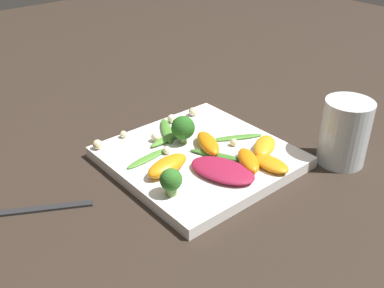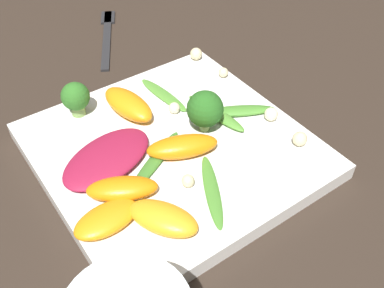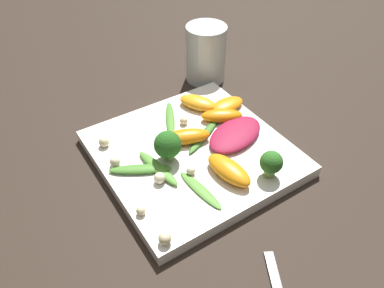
% 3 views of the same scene
% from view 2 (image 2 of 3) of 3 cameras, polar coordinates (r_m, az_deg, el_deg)
% --- Properties ---
extents(ground_plane, '(2.40, 2.40, 0.00)m').
position_cam_2_polar(ground_plane, '(0.48, -2.39, -1.59)').
color(ground_plane, '#2D231C').
extents(plate, '(0.26, 0.26, 0.02)m').
position_cam_2_polar(plate, '(0.48, -2.42, -0.80)').
color(plate, white).
rests_on(plate, ground_plane).
extents(fork, '(0.15, 0.10, 0.01)m').
position_cam_2_polar(fork, '(0.71, -10.74, 13.90)').
color(fork, '#262628').
rests_on(fork, ground_plane).
extents(radicchio_leaf_0, '(0.09, 0.12, 0.01)m').
position_cam_2_polar(radicchio_leaf_0, '(0.45, -10.74, -1.75)').
color(radicchio_leaf_0, maroon).
rests_on(radicchio_leaf_0, plate).
extents(orange_segment_0, '(0.07, 0.06, 0.02)m').
position_cam_2_polar(orange_segment_0, '(0.39, -3.67, -9.38)').
color(orange_segment_0, orange).
rests_on(orange_segment_0, plate).
extents(orange_segment_1, '(0.06, 0.07, 0.02)m').
position_cam_2_polar(orange_segment_1, '(0.42, -8.85, -5.64)').
color(orange_segment_1, orange).
rests_on(orange_segment_1, plate).
extents(orange_segment_2, '(0.08, 0.04, 0.02)m').
position_cam_2_polar(orange_segment_2, '(0.51, -8.11, 5.01)').
color(orange_segment_2, orange).
rests_on(orange_segment_2, plate).
extents(orange_segment_3, '(0.05, 0.08, 0.02)m').
position_cam_2_polar(orange_segment_3, '(0.45, -1.47, -0.45)').
color(orange_segment_3, orange).
rests_on(orange_segment_3, plate).
extents(orange_segment_4, '(0.04, 0.06, 0.01)m').
position_cam_2_polar(orange_segment_4, '(0.40, -10.83, -9.36)').
color(orange_segment_4, orange).
rests_on(orange_segment_4, plate).
extents(broccoli_floret_0, '(0.03, 0.03, 0.04)m').
position_cam_2_polar(broccoli_floret_0, '(0.51, -14.55, 5.72)').
color(broccoli_floret_0, '#7A9E51').
rests_on(broccoli_floret_0, plate).
extents(broccoli_floret_1, '(0.04, 0.04, 0.05)m').
position_cam_2_polar(broccoli_floret_1, '(0.47, 1.79, 4.31)').
color(broccoli_floret_1, '#7A9E51').
rests_on(broccoli_floret_1, plate).
extents(arugula_sprig_0, '(0.08, 0.02, 0.00)m').
position_cam_2_polar(arugula_sprig_0, '(0.53, -3.65, 6.26)').
color(arugula_sprig_0, '#518E33').
rests_on(arugula_sprig_0, plate).
extents(arugula_sprig_1, '(0.06, 0.08, 0.01)m').
position_cam_2_polar(arugula_sprig_1, '(0.51, 5.68, 4.23)').
color(arugula_sprig_1, '#47842D').
rests_on(arugula_sprig_1, plate).
extents(arugula_sprig_2, '(0.09, 0.03, 0.01)m').
position_cam_2_polar(arugula_sprig_2, '(0.50, 3.02, 3.96)').
color(arugula_sprig_2, '#518E33').
rests_on(arugula_sprig_2, plate).
extents(arugula_sprig_3, '(0.06, 0.09, 0.01)m').
position_cam_2_polar(arugula_sprig_3, '(0.45, -4.73, -2.14)').
color(arugula_sprig_3, '#3D7528').
rests_on(arugula_sprig_3, plate).
extents(arugula_sprig_4, '(0.09, 0.06, 0.00)m').
position_cam_2_polar(arugula_sprig_4, '(0.42, 2.55, -5.93)').
color(arugula_sprig_4, '#47842D').
rests_on(arugula_sprig_4, plate).
extents(macadamia_nut_0, '(0.01, 0.01, 0.01)m').
position_cam_2_polar(macadamia_nut_0, '(0.43, -0.52, -4.70)').
color(macadamia_nut_0, beige).
rests_on(macadamia_nut_0, plate).
extents(macadamia_nut_1, '(0.02, 0.02, 0.02)m').
position_cam_2_polar(macadamia_nut_1, '(0.48, 13.53, 0.64)').
color(macadamia_nut_1, beige).
rests_on(macadamia_nut_1, plate).
extents(macadamia_nut_2, '(0.01, 0.01, 0.01)m').
position_cam_2_polar(macadamia_nut_2, '(0.56, 4.01, 9.06)').
color(macadamia_nut_2, beige).
rests_on(macadamia_nut_2, plate).
extents(macadamia_nut_3, '(0.01, 0.01, 0.01)m').
position_cam_2_polar(macadamia_nut_3, '(0.51, -2.26, 4.59)').
color(macadamia_nut_3, beige).
rests_on(macadamia_nut_3, plate).
extents(macadamia_nut_4, '(0.02, 0.02, 0.02)m').
position_cam_2_polar(macadamia_nut_4, '(0.52, 2.39, 5.88)').
color(macadamia_nut_4, beige).
rests_on(macadamia_nut_4, plate).
extents(macadamia_nut_5, '(0.02, 0.02, 0.02)m').
position_cam_2_polar(macadamia_nut_5, '(0.50, 10.01, 3.75)').
color(macadamia_nut_5, beige).
rests_on(macadamia_nut_5, plate).
extents(macadamia_nut_6, '(0.02, 0.02, 0.02)m').
position_cam_2_polar(macadamia_nut_6, '(0.60, 0.52, 11.38)').
color(macadamia_nut_6, beige).
rests_on(macadamia_nut_6, plate).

